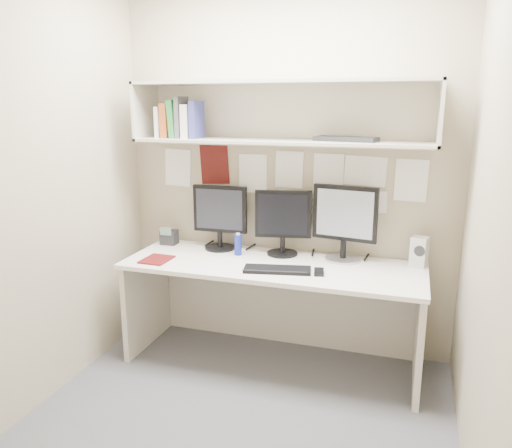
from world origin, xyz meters
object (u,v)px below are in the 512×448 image
(speaker, at_px, (419,252))
(maroon_notebook, at_px, (157,259))
(monitor_center, at_px, (283,220))
(keyboard, at_px, (277,270))
(desk, at_px, (272,313))
(monitor_left, at_px, (220,215))
(monitor_right, at_px, (345,221))
(desk_phone, at_px, (169,237))

(speaker, height_order, maroon_notebook, speaker)
(monitor_center, relative_size, speaker, 2.28)
(keyboard, bearing_deg, monitor_center, 88.50)
(monitor_center, height_order, maroon_notebook, monitor_center)
(monitor_center, distance_m, keyboard, 0.45)
(desk, bearing_deg, monitor_left, 154.66)
(monitor_right, relative_size, maroon_notebook, 2.36)
(monitor_center, distance_m, maroon_notebook, 0.92)
(monitor_left, height_order, monitor_center, monitor_left)
(monitor_right, xyz_separation_m, desk_phone, (-1.32, -0.01, -0.22))
(speaker, xyz_separation_m, desk_phone, (-1.81, -0.01, -0.05))
(desk_phone, bearing_deg, keyboard, -22.55)
(monitor_center, xyz_separation_m, speaker, (0.92, 0.00, -0.15))
(maroon_notebook, relative_size, desk_phone, 1.54)
(monitor_right, bearing_deg, monitor_center, -171.65)
(speaker, bearing_deg, keyboard, -140.78)
(desk_phone, bearing_deg, maroon_notebook, -76.61)
(monitor_right, xyz_separation_m, speaker, (0.49, 0.00, -0.17))
(monitor_left, relative_size, monitor_center, 1.02)
(monitor_left, xyz_separation_m, monitor_right, (0.90, -0.00, 0.02))
(monitor_center, xyz_separation_m, maroon_notebook, (-0.79, -0.40, -0.25))
(monitor_left, distance_m, monitor_center, 0.48)
(monitor_right, bearing_deg, desk_phone, -171.29)
(monitor_left, xyz_separation_m, speaker, (1.40, 0.00, -0.15))
(monitor_left, height_order, speaker, monitor_left)
(maroon_notebook, xyz_separation_m, desk_phone, (-0.11, 0.39, 0.05))
(maroon_notebook, bearing_deg, speaker, 14.92)
(monitor_left, distance_m, desk_phone, 0.46)
(monitor_center, bearing_deg, maroon_notebook, -164.79)
(desk, xyz_separation_m, speaker, (0.93, 0.22, 0.46))
(desk_phone, bearing_deg, monitor_left, -0.62)
(maroon_notebook, height_order, desk_phone, desk_phone)
(monitor_left, bearing_deg, desk, -26.58)
(monitor_center, distance_m, desk_phone, 0.91)
(monitor_left, distance_m, monitor_right, 0.90)
(speaker, bearing_deg, desk, -150.88)
(desk, relative_size, desk_phone, 14.13)
(desk, relative_size, monitor_left, 4.26)
(monitor_left, distance_m, speaker, 1.41)
(monitor_center, xyz_separation_m, desk_phone, (-0.89, -0.01, -0.20))
(monitor_left, height_order, maroon_notebook, monitor_left)
(maroon_notebook, bearing_deg, desk_phone, 106.71)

